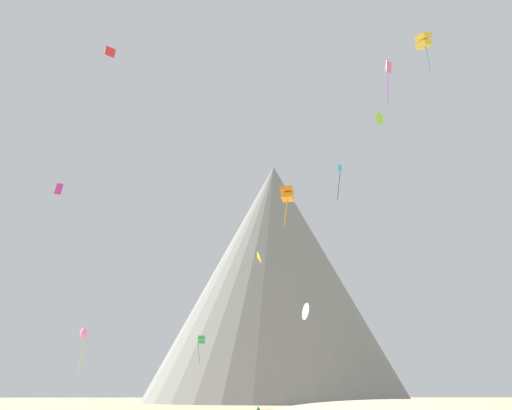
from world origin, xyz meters
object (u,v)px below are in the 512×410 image
at_px(kite_gold_high, 424,41).
at_px(kite_pink_low, 82,334).
at_px(rock_massif, 279,286).
at_px(kite_orange_mid, 287,194).
at_px(kite_white_low, 306,312).
at_px(kite_cyan_high, 339,174).
at_px(kite_magenta_high, 59,189).
at_px(kite_green_low, 201,340).
at_px(kite_yellow_mid, 258,258).
at_px(kite_lime_high, 379,119).
at_px(kite_rainbow_high, 388,73).
at_px(kite_red_high, 110,52).

distance_m(kite_gold_high, kite_pink_low, 58.60).
xyz_separation_m(rock_massif, kite_orange_mid, (-6.46, -74.66, -4.07)).
bearing_deg(kite_white_low, kite_pink_low, 73.69).
height_order(kite_cyan_high, kite_magenta_high, kite_cyan_high).
bearing_deg(kite_magenta_high, kite_cyan_high, -129.53).
relative_size(kite_green_low, kite_pink_low, 0.61).
distance_m(kite_white_low, kite_green_low, 15.43).
height_order(kite_yellow_mid, kite_green_low, kite_yellow_mid).
height_order(kite_yellow_mid, kite_gold_high, kite_gold_high).
height_order(kite_lime_high, kite_gold_high, kite_gold_high).
xyz_separation_m(kite_yellow_mid, kite_rainbow_high, (12.53, -5.65, 17.53)).
distance_m(kite_yellow_mid, kite_pink_low, 37.47).
xyz_separation_m(kite_gold_high, kite_cyan_high, (-5.11, 21.12, -7.27)).
bearing_deg(rock_massif, kite_gold_high, -83.17).
height_order(kite_rainbow_high, kite_cyan_high, kite_rainbow_high).
bearing_deg(kite_lime_high, kite_magenta_high, -53.03).
bearing_deg(kite_magenta_high, kite_green_low, -99.70).
bearing_deg(kite_lime_high, kite_pink_low, -71.95).
bearing_deg(kite_white_low, kite_magenta_high, 97.34).
bearing_deg(rock_massif, kite_yellow_mid, -97.27).
relative_size(kite_orange_mid, kite_pink_low, 0.59).
height_order(kite_red_high, kite_magenta_high, kite_red_high).
bearing_deg(kite_magenta_high, rock_massif, -74.73).
bearing_deg(kite_yellow_mid, kite_gold_high, 76.80).
xyz_separation_m(kite_pink_low, kite_magenta_high, (-1.34, -14.10, 16.61)).
bearing_deg(kite_cyan_high, kite_rainbow_high, 94.74).
xyz_separation_m(kite_red_high, kite_lime_high, (30.95, 7.97, -3.26)).
relative_size(kite_lime_high, kite_magenta_high, 0.97).
relative_size(kite_yellow_mid, kite_cyan_high, 0.25).
bearing_deg(kite_cyan_high, kite_orange_mid, 71.61).
distance_m(kite_white_low, kite_magenta_high, 37.67).
xyz_separation_m(kite_yellow_mid, kite_gold_high, (17.06, -3.85, 22.43)).
distance_m(kite_pink_low, kite_magenta_high, 21.83).
relative_size(kite_white_low, kite_cyan_high, 0.51).
xyz_separation_m(kite_yellow_mid, kite_orange_mid, (2.10, -7.53, 4.20)).
height_order(kite_gold_high, kite_cyan_high, kite_gold_high).
height_order(kite_gold_high, kite_magenta_high, kite_gold_high).
height_order(kite_lime_high, kite_magenta_high, kite_lime_high).
bearing_deg(kite_pink_low, kite_yellow_mid, -9.24).
height_order(rock_massif, kite_magenta_high, rock_massif).
height_order(kite_yellow_mid, kite_white_low, kite_yellow_mid).
bearing_deg(kite_gold_high, kite_yellow_mid, -131.98).
height_order(kite_red_high, kite_pink_low, kite_red_high).
bearing_deg(kite_magenta_high, kite_orange_mid, -173.86).
relative_size(kite_orange_mid, kite_magenta_high, 2.23).
bearing_deg(kite_green_low, kite_magenta_high, -156.76).
relative_size(kite_gold_high, kite_rainbow_high, 0.92).
bearing_deg(kite_red_high, rock_massif, -90.61).
xyz_separation_m(kite_green_low, kite_pink_low, (-16.55, 2.53, 0.91)).
bearing_deg(kite_pink_low, kite_green_low, 34.50).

